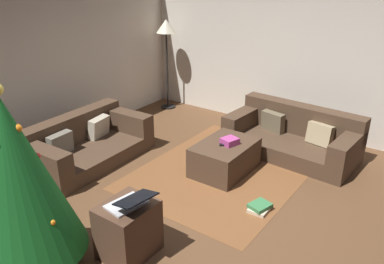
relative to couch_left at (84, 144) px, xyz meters
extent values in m
plane|color=brown|center=(-0.29, -2.24, -0.25)|extent=(6.40, 6.40, 0.00)
cube|color=silver|center=(-0.29, 0.90, 1.05)|extent=(6.40, 0.12, 2.60)
cube|color=silver|center=(2.85, -2.24, 1.05)|extent=(0.12, 6.40, 2.60)
cube|color=#473323|center=(0.00, -0.09, -0.14)|extent=(1.80, 1.00, 0.21)
cube|color=#473323|center=(-0.01, 0.26, 0.17)|extent=(1.78, 0.30, 0.41)
cube|color=#473323|center=(0.77, -0.07, 0.12)|extent=(0.27, 0.95, 0.31)
cube|color=#473323|center=(-0.76, -0.12, 0.12)|extent=(0.27, 0.95, 0.31)
cube|color=#BCB299|center=(0.35, 0.07, 0.12)|extent=(0.38, 0.22, 0.31)
cube|color=#716B5B|center=(-0.36, 0.04, 0.12)|extent=(0.37, 0.16, 0.31)
cube|color=#473323|center=(1.86, -2.33, -0.13)|extent=(1.02, 1.91, 0.24)
cube|color=#473323|center=(2.19, -2.35, 0.21)|extent=(0.36, 1.87, 0.44)
cube|color=#473323|center=(1.81, -3.14, 0.12)|extent=(0.91, 0.30, 0.27)
cube|color=#473323|center=(1.91, -1.52, 0.12)|extent=(0.91, 0.30, 0.27)
cube|color=tan|center=(1.96, -2.71, 0.14)|extent=(0.22, 0.38, 0.31)
cube|color=brown|center=(2.01, -1.96, 0.14)|extent=(0.21, 0.38, 0.31)
cube|color=#473323|center=(0.87, -1.81, -0.04)|extent=(0.91, 0.63, 0.41)
cube|color=#B23F8C|center=(0.88, -1.87, 0.21)|extent=(0.24, 0.23, 0.09)
cube|color=black|center=(0.81, -1.85, 0.18)|extent=(0.13, 0.16, 0.02)
cylinder|color=brown|center=(-1.75, -1.30, -0.14)|extent=(0.10, 0.10, 0.21)
cone|color=#14591E|center=(-1.75, -1.30, 0.70)|extent=(1.07, 1.07, 1.48)
sphere|color=#CC33BF|center=(-1.66, -1.25, 1.11)|extent=(0.05, 0.05, 0.05)
sphere|color=red|center=(-1.55, -1.37, 0.85)|extent=(0.05, 0.05, 0.05)
sphere|color=orange|center=(-1.68, -1.37, 1.15)|extent=(0.07, 0.07, 0.07)
sphere|color=orange|center=(-1.70, -1.67, 0.38)|extent=(0.05, 0.05, 0.05)
cube|color=#4C3323|center=(-1.08, -1.91, 0.03)|extent=(0.52, 0.44, 0.55)
cube|color=silver|center=(-1.08, -1.91, 0.31)|extent=(0.39, 0.29, 0.02)
cube|color=black|center=(-1.10, -2.06, 0.44)|extent=(0.39, 0.29, 0.07)
cube|color=beige|center=(0.30, -2.63, -0.22)|extent=(0.26, 0.22, 0.04)
cube|color=#387A47|center=(0.31, -2.63, -0.18)|extent=(0.28, 0.25, 0.04)
cylinder|color=black|center=(2.43, 0.43, -0.23)|extent=(0.28, 0.28, 0.02)
cylinder|color=black|center=(2.43, 0.43, 0.47)|extent=(0.04, 0.04, 1.44)
cone|color=beige|center=(2.43, 0.43, 1.31)|extent=(0.36, 0.36, 0.24)
cube|color=brown|center=(0.87, -1.81, -0.24)|extent=(2.60, 2.00, 0.01)
camera|label=1|loc=(-3.23, -4.20, 2.38)|focal=36.87mm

